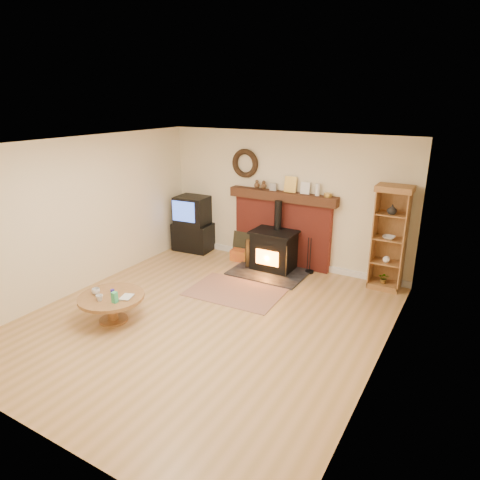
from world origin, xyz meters
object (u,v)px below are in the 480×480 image
Objects in this scene: wood_stove at (273,251)px; tv_unit at (193,225)px; coffee_table at (111,301)px; curio_cabinet at (390,238)px.

tv_unit is at bearing 174.61° from wood_stove.
coffee_table is at bearing -75.48° from tv_unit.
coffee_table is at bearing -111.77° from wood_stove.
curio_cabinet is 1.89× the size of coffee_table.
tv_unit is at bearing -178.81° from curio_cabinet.
wood_stove is at bearing -5.39° from tv_unit.
wood_stove is 1.17× the size of tv_unit.
curio_cabinet is (2.05, 0.28, 0.53)m from wood_stove.
curio_cabinet is at bearing 7.65° from wood_stove.
curio_cabinet reaches higher than tv_unit.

